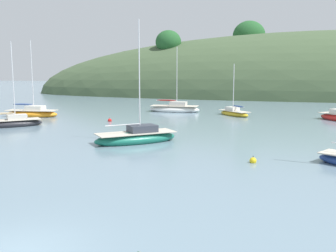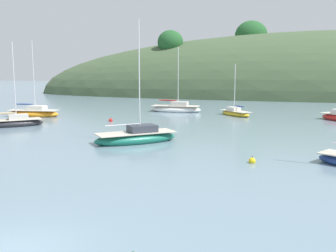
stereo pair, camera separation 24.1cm
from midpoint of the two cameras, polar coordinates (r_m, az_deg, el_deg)
sailboat_navy_dinghy at (r=30.00m, az=-4.57°, el=-1.73°), size 6.72×6.17×9.86m
sailboat_teal_outer at (r=52.97m, az=1.34°, el=2.65°), size 7.20×2.47×9.27m
sailboat_yellow_far at (r=50.37m, az=-19.69°, el=1.86°), size 7.00×3.01×9.69m
sailboat_blue_center at (r=49.10m, az=10.33°, el=1.96°), size 4.74×4.99×6.79m
sailboat_cream_ketch at (r=41.97m, az=-22.24°, el=0.49°), size 5.73×5.46×8.85m
mooring_buoy_outer at (r=43.12m, az=-8.56°, el=0.86°), size 0.44×0.44×0.54m
mooring_buoy_channel at (r=23.91m, az=12.97°, el=-5.20°), size 0.44×0.44×0.54m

